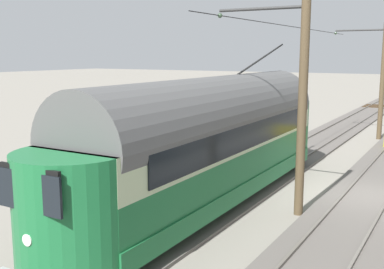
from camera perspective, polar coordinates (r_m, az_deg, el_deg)
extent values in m
plane|color=gray|center=(17.89, 20.34, -7.26)|extent=(220.00, 220.00, 0.00)
cube|color=#56514C|center=(17.88, 20.35, -7.10)|extent=(2.80, 80.00, 0.10)
cube|color=#59544C|center=(17.97, 18.10, -6.58)|extent=(0.07, 80.00, 0.08)
cube|color=#56514C|center=(19.06, 7.04, -5.52)|extent=(2.80, 80.00, 0.10)
cube|color=#59544C|center=(19.32, 5.09, -5.01)|extent=(0.07, 80.00, 0.08)
cube|color=#59544C|center=(18.78, 9.07, -5.52)|extent=(0.07, 80.00, 0.08)
cube|color=#382819|center=(49.72, 21.74, 3.32)|extent=(2.50, 0.24, 0.08)
cube|color=#382819|center=(49.08, 21.63, 3.25)|extent=(2.50, 0.24, 0.08)
cube|color=#382819|center=(48.44, 21.51, 3.18)|extent=(2.50, 0.24, 0.08)
cube|color=#382819|center=(47.80, 21.39, 3.11)|extent=(2.50, 0.24, 0.08)
cube|color=#382819|center=(47.16, 21.27, 3.04)|extent=(2.50, 0.24, 0.08)
cube|color=#196033|center=(16.02, 2.43, -5.98)|extent=(2.65, 13.03, 0.55)
cube|color=#196033|center=(15.83, 2.45, -3.36)|extent=(2.55, 13.03, 0.95)
cube|color=#B7C699|center=(15.63, 2.48, 0.21)|extent=(2.55, 13.03, 1.05)
cylinder|color=#4C4C4C|center=(15.56, 2.49, 2.12)|extent=(2.65, 12.77, 2.65)
cylinder|color=#196033|center=(10.67, -14.10, -8.75)|extent=(2.55, 2.55, 2.55)
cylinder|color=#196033|center=(21.62, 10.45, 0.69)|extent=(2.55, 2.55, 2.55)
cube|color=black|center=(9.65, -19.04, -4.70)|extent=(1.63, 0.08, 0.36)
cube|color=black|center=(9.71, -19.11, -6.54)|extent=(1.73, 0.06, 0.80)
cube|color=black|center=(16.27, -1.56, 0.59)|extent=(0.04, 10.95, 0.80)
cube|color=black|center=(15.09, 6.84, -0.20)|extent=(0.04, 10.95, 0.80)
cylinder|color=silver|center=(9.95, -19.20, -11.91)|extent=(0.24, 0.06, 0.24)
cylinder|color=black|center=(19.29, 8.48, 9.12)|extent=(0.07, 4.61, 1.20)
cylinder|color=black|center=(13.11, -9.09, -10.36)|extent=(0.10, 0.76, 0.76)
cylinder|color=black|center=(12.31, -3.79, -11.62)|extent=(0.10, 0.76, 0.76)
cylinder|color=black|center=(20.00, 6.18, -3.28)|extent=(0.10, 0.76, 0.76)
cylinder|color=black|center=(19.48, 10.04, -3.72)|extent=(0.10, 0.76, 0.76)
cylinder|color=#4C3D28|center=(30.02, 21.97, 5.89)|extent=(0.28, 0.28, 6.81)
cylinder|color=#2D2D2D|center=(30.24, 19.61, 11.76)|extent=(2.85, 0.10, 0.10)
sphere|color=#334733|center=(30.54, 16.92, 11.59)|extent=(0.16, 0.16, 0.16)
cylinder|color=#4C3D28|center=(14.86, 13.15, 3.16)|extent=(0.28, 0.28, 6.81)
cylinder|color=#2D2D2D|center=(15.31, 8.32, 14.77)|extent=(2.85, 0.10, 0.10)
sphere|color=#334733|center=(15.88, 3.38, 14.12)|extent=(0.16, 0.16, 0.16)
cylinder|color=black|center=(23.07, 12.33, 12.53)|extent=(0.03, 19.54, 0.03)
cylinder|color=black|center=(30.24, 19.61, 11.76)|extent=(2.85, 0.02, 0.02)
cube|color=#382819|center=(26.90, 7.07, -0.96)|extent=(0.24, 2.40, 0.18)
cube|color=#382819|center=(27.01, 6.48, -0.90)|extent=(0.24, 2.40, 0.18)
cube|color=#382819|center=(27.13, 5.90, -0.85)|extent=(0.24, 2.40, 0.18)
cube|color=#382819|center=(27.25, 6.74, -0.43)|extent=(2.40, 0.24, 0.18)
cube|color=#382819|center=(26.98, 6.49, -0.53)|extent=(2.40, 0.24, 0.18)
cube|color=#382819|center=(26.71, 6.23, -0.63)|extent=(2.40, 0.24, 0.18)
cube|color=#382819|center=(26.83, 7.08, -0.21)|extent=(0.24, 2.40, 0.18)
cube|color=#382819|center=(26.95, 6.50, -0.15)|extent=(0.24, 2.40, 0.18)
cube|color=#382819|center=(27.07, 5.92, -0.10)|extent=(0.24, 2.40, 0.18)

